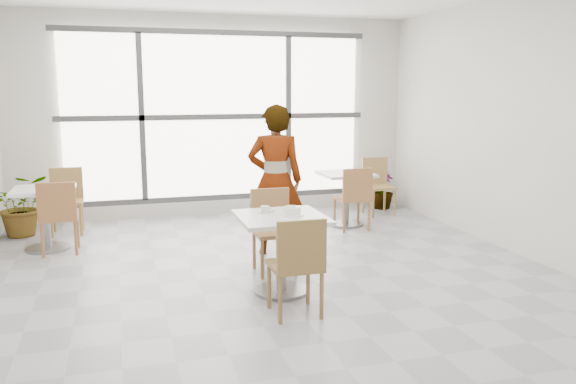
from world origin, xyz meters
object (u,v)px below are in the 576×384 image
object	(u,v)px
plant_left	(22,205)
person	(275,180)
oatmeal_bowl	(292,211)
main_table	(281,239)
chair_far	(273,224)
bg_chair_right_far	(377,182)
chair_near	(298,260)
bg_chair_left_near	(58,213)
coffee_cup	(265,210)
plant_right	(382,189)
bg_table_left	(45,210)
bg_chair_left_far	(67,196)
bg_table_right	(346,191)
bg_chair_right_near	(354,194)

from	to	relation	value
plant_left	person	bearing A→B (deg)	-30.41
oatmeal_bowl	person	xyz separation A→B (m)	(0.20, 1.33, 0.08)
person	plant_left	world-z (taller)	person
main_table	chair_far	bearing A→B (deg)	81.71
bg_chair_right_far	plant_left	xyz separation A→B (m)	(-5.06, 0.09, -0.09)
person	bg_chair_right_far	bearing A→B (deg)	-127.45
chair_near	bg_chair_left_near	size ratio (longest dim) A/B	1.00
main_table	bg_chair_left_near	distance (m)	2.90
main_table	bg_chair_right_far	size ratio (longest dim) A/B	0.92
coffee_cup	main_table	bearing A→B (deg)	-51.48
bg_chair_right_far	plant_right	xyz separation A→B (m)	(0.25, 0.34, -0.18)
bg_table_left	bg_chair_left_near	world-z (taller)	bg_chair_left_near
chair_near	coffee_cup	bearing A→B (deg)	-83.76
oatmeal_bowl	bg_chair_left_near	bearing A→B (deg)	138.37
coffee_cup	plant_right	size ratio (longest dim) A/B	0.25
coffee_cup	bg_chair_right_far	bearing A→B (deg)	48.50
oatmeal_bowl	bg_chair_right_far	distance (m)	3.77
bg_chair_left_near	bg_chair_left_far	size ratio (longest dim) A/B	1.00
chair_near	person	size ratio (longest dim) A/B	0.50
main_table	person	world-z (taller)	person
plant_left	plant_right	xyz separation A→B (m)	(5.30, 0.25, -0.09)
coffee_cup	bg_chair_right_far	world-z (taller)	bg_chair_right_far
main_table	person	size ratio (longest dim) A/B	0.46
plant_right	plant_left	bearing A→B (deg)	-177.35
bg_table_right	bg_chair_right_near	bearing A→B (deg)	-92.97
plant_right	chair_far	bearing A→B (deg)	-134.01
coffee_cup	plant_right	xyz separation A→B (m)	(2.74, 3.15, -0.46)
chair_near	plant_right	size ratio (longest dim) A/B	1.36
oatmeal_bowl	bg_chair_left_far	world-z (taller)	bg_chair_left_far
bg_table_left	plant_right	world-z (taller)	bg_table_left
person	bg_chair_right_near	distance (m)	1.57
bg_chair_left_near	bg_chair_right_far	world-z (taller)	same
oatmeal_bowl	bg_chair_right_far	xyz separation A→B (m)	(2.27, 2.99, -0.29)
oatmeal_bowl	coffee_cup	size ratio (longest dim) A/B	1.32
plant_right	bg_chair_left_near	bearing A→B (deg)	-164.27
chair_far	bg_chair_left_far	distance (m)	3.25
coffee_cup	person	distance (m)	1.24
plant_right	bg_chair_right_near	bearing A→B (deg)	-129.22
main_table	chair_near	distance (m)	0.63
oatmeal_bowl	bg_chair_right_near	xyz separation A→B (m)	(1.51, 2.09, -0.29)
chair_near	bg_chair_left_far	distance (m)	4.24
oatmeal_bowl	chair_near	bearing A→B (deg)	-102.51
bg_chair_right_far	bg_chair_left_far	bearing A→B (deg)	178.80
main_table	bg_table_left	size ratio (longest dim) A/B	1.07
main_table	bg_chair_right_far	world-z (taller)	bg_chair_right_far
oatmeal_bowl	plant_left	xyz separation A→B (m)	(-2.78, 3.08, -0.39)
bg_table_left	plant_right	xyz separation A→B (m)	(4.93, 1.06, -0.17)
bg_chair_right_near	plant_left	world-z (taller)	bg_chair_right_near
main_table	oatmeal_bowl	size ratio (longest dim) A/B	3.81
bg_table_left	plant_left	world-z (taller)	plant_left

